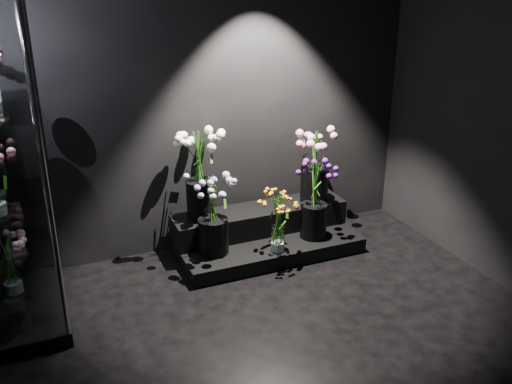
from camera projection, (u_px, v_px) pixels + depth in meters
floor at (302, 371)px, 3.72m from camera, size 4.00×4.00×0.00m
wall_back at (200, 96)px, 4.89m from camera, size 4.00×0.00×4.00m
display_riser at (264, 233)px, 5.25m from camera, size 1.64×0.73×0.36m
bouquet_orange_bells at (278, 221)px, 4.86m from camera, size 0.35×0.35×0.54m
bouquet_lilac at (213, 210)px, 4.79m from camera, size 0.48×0.48×0.69m
bouquet_purple at (314, 197)px, 5.07m from camera, size 0.40×0.40×0.71m
bouquet_cream_roses at (199, 168)px, 4.90m from camera, size 0.50×0.50×0.79m
bouquet_pink_roses at (315, 161)px, 5.28m from camera, size 0.49×0.49×0.67m
bouquet_case_base_pink at (9, 262)px, 4.31m from camera, size 0.38×0.38×0.50m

